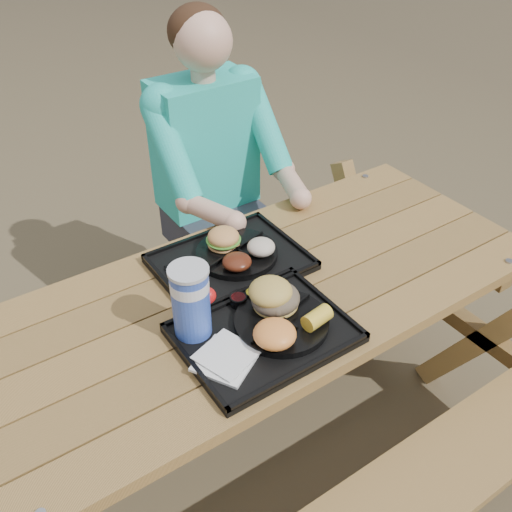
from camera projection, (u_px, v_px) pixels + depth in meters
ground at (256, 442)px, 2.16m from camera, size 60.00×60.00×0.00m
picnic_table at (256, 375)px, 1.93m from camera, size 1.80×1.49×0.75m
tray_near at (264, 334)px, 1.55m from camera, size 0.45×0.35×0.02m
tray_far at (231, 263)px, 1.80m from camera, size 0.45×0.35×0.02m
plate_near at (281, 322)px, 1.55m from camera, size 0.26×0.26×0.02m
plate_far at (237, 253)px, 1.81m from camera, size 0.26×0.26×0.02m
napkin_stack at (225, 360)px, 1.45m from camera, size 0.19×0.19×0.02m
soda_cup at (191, 303)px, 1.48m from camera, size 0.10×0.10×0.20m
condiment_bbq at (238, 300)px, 1.62m from camera, size 0.05×0.05×0.03m
condiment_mustard at (253, 295)px, 1.64m from camera, size 0.05×0.05×0.03m
sandwich at (276, 287)px, 1.55m from camera, size 0.13×0.13×0.13m
mac_cheese at (275, 334)px, 1.46m from camera, size 0.11×0.11×0.06m
corn_cob at (317, 318)px, 1.52m from camera, size 0.09×0.09×0.05m
cutlery_far at (180, 278)px, 1.72m from camera, size 0.03×0.16×0.01m
burger at (223, 233)px, 1.80m from camera, size 0.10×0.10×0.09m
baked_beans at (237, 262)px, 1.72m from camera, size 0.09×0.09×0.04m
potato_salad at (261, 247)px, 1.77m from camera, size 0.09×0.09×0.05m
diner at (210, 197)px, 2.35m from camera, size 0.48×0.84×1.28m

